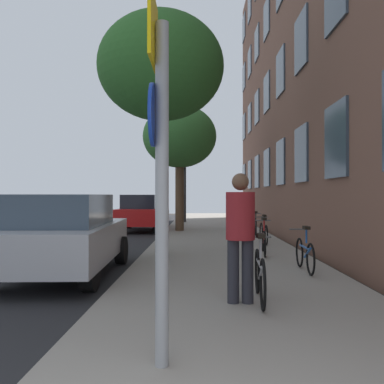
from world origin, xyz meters
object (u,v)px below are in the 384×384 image
(pedestrian_0, at_px, (240,229))
(bicycle_3, at_px, (264,232))
(tree_far, at_px, (180,137))
(car_2, at_px, (154,207))
(bicycle_1, at_px, (305,254))
(tree_near, at_px, (161,68))
(traffic_light, at_px, (183,176))
(car_0, at_px, (65,234))
(bicycle_2, at_px, (264,240))
(bicycle_0, at_px, (260,275))
(sign_post, at_px, (159,154))
(bicycle_4, at_px, (256,226))
(bicycle_5, at_px, (236,222))
(car_1, at_px, (142,212))

(pedestrian_0, bearing_deg, bicycle_3, 78.91)
(tree_far, distance_m, car_2, 11.43)
(bicycle_1, height_order, car_2, car_2)
(tree_near, distance_m, bicycle_1, 5.94)
(traffic_light, height_order, bicycle_1, traffic_light)
(tree_far, relative_size, car_2, 1.34)
(bicycle_3, relative_size, car_0, 0.36)
(bicycle_2, height_order, car_2, car_2)
(traffic_light, distance_m, bicycle_0, 17.80)
(traffic_light, xyz_separation_m, car_2, (-2.15, 5.09, -1.82))
(sign_post, bearing_deg, bicycle_4, 78.42)
(bicycle_5, height_order, car_1, car_1)
(bicycle_1, relative_size, bicycle_5, 0.97)
(bicycle_5, bearing_deg, sign_post, -97.72)
(bicycle_0, relative_size, bicycle_1, 1.07)
(bicycle_5, distance_m, car_0, 10.48)
(bicycle_0, relative_size, pedestrian_0, 0.92)
(bicycle_2, bearing_deg, bicycle_4, 84.78)
(tree_near, distance_m, car_1, 9.30)
(bicycle_5, relative_size, car_1, 0.38)
(tree_near, height_order, tree_far, tree_near)
(pedestrian_0, xyz_separation_m, car_0, (-3.25, 2.52, -0.31))
(traffic_light, distance_m, bicycle_2, 13.21)
(sign_post, distance_m, bicycle_2, 7.50)
(traffic_light, xyz_separation_m, tree_near, (-0.11, -12.69, 2.24))
(car_1, bearing_deg, bicycle_1, -66.48)
(tree_near, height_order, car_0, tree_near)
(bicycle_1, bearing_deg, sign_post, -117.52)
(tree_near, height_order, pedestrian_0, tree_near)
(tree_near, relative_size, bicycle_0, 3.71)
(bicycle_3, height_order, bicycle_5, bicycle_5)
(traffic_light, relative_size, car_1, 0.88)
(sign_post, relative_size, bicycle_1, 2.09)
(traffic_light, bearing_deg, bicycle_5, -66.30)
(tree_near, height_order, bicycle_5, tree_near)
(bicycle_3, xyz_separation_m, car_0, (-4.68, -4.77, 0.38))
(bicycle_2, bearing_deg, tree_near, 177.95)
(car_1, bearing_deg, tree_far, -33.80)
(traffic_light, bearing_deg, bicycle_0, -84.39)
(bicycle_1, relative_size, car_1, 0.37)
(traffic_light, relative_size, bicycle_4, 2.27)
(tree_near, xyz_separation_m, car_2, (-2.04, 17.78, -4.06))
(bicycle_1, relative_size, bicycle_2, 0.90)
(bicycle_3, xyz_separation_m, pedestrian_0, (-1.43, -7.28, 0.68))
(traffic_light, bearing_deg, bicycle_3, -74.54)
(bicycle_4, distance_m, car_2, 14.04)
(traffic_light, distance_m, pedestrian_0, 17.79)
(car_0, relative_size, car_2, 1.15)
(tree_near, relative_size, bicycle_3, 3.73)
(bicycle_2, xyz_separation_m, bicycle_4, (0.44, 4.80, -0.01))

